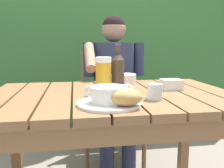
{
  "coord_description": "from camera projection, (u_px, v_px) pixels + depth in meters",
  "views": [
    {
      "loc": [
        -0.19,
        -1.18,
        1.02
      ],
      "look_at": [
        -0.03,
        -0.14,
        0.84
      ],
      "focal_mm": 38.04,
      "sensor_mm": 36.0,
      "label": 1
    }
  ],
  "objects": [
    {
      "name": "dining_table",
      "position": [
        113.0,
        113.0,
        1.24
      ],
      "size": [
        1.25,
        0.8,
        0.77
      ],
      "color": "brown",
      "rests_on": "ground_plane"
    },
    {
      "name": "beer_bottle",
      "position": [
        118.0,
        72.0,
        1.22
      ],
      "size": [
        0.07,
        0.07,
        0.25
      ],
      "color": "#453427",
      "rests_on": "dining_table"
    },
    {
      "name": "soup_bowl",
      "position": [
        109.0,
        94.0,
        0.97
      ],
      "size": [
        0.2,
        0.15,
        0.07
      ],
      "color": "white",
      "rests_on": "serving_plate"
    },
    {
      "name": "serving_plate",
      "position": [
        109.0,
        103.0,
        0.98
      ],
      "size": [
        0.27,
        0.27,
        0.01
      ],
      "color": "white",
      "rests_on": "dining_table"
    },
    {
      "name": "table_knife",
      "position": [
        138.0,
        97.0,
        1.11
      ],
      "size": [
        0.15,
        0.06,
        0.01
      ],
      "color": "silver",
      "rests_on": "dining_table"
    },
    {
      "name": "butter_tub",
      "position": [
        171.0,
        84.0,
        1.3
      ],
      "size": [
        0.11,
        0.08,
        0.06
      ],
      "color": "white",
      "rests_on": "dining_table"
    },
    {
      "name": "water_glass_small",
      "position": [
        155.0,
        92.0,
        1.06
      ],
      "size": [
        0.07,
        0.07,
        0.07
      ],
      "color": "silver",
      "rests_on": "dining_table"
    },
    {
      "name": "chair_near_diner",
      "position": [
        111.0,
        106.0,
        2.1
      ],
      "size": [
        0.5,
        0.47,
        0.95
      ],
      "color": "brown",
      "rests_on": "ground_plane"
    },
    {
      "name": "person_eating",
      "position": [
        114.0,
        81.0,
        1.87
      ],
      "size": [
        0.48,
        0.47,
        1.23
      ],
      "color": "#2C3353",
      "rests_on": "ground_plane"
    },
    {
      "name": "diner_bowl",
      "position": [
        124.0,
        79.0,
        1.52
      ],
      "size": [
        0.16,
        0.16,
        0.06
      ],
      "color": "white",
      "rests_on": "dining_table"
    },
    {
      "name": "beer_glass",
      "position": [
        103.0,
        76.0,
        1.18
      ],
      "size": [
        0.08,
        0.08,
        0.18
      ],
      "color": "gold",
      "rests_on": "dining_table"
    },
    {
      "name": "hedge_backdrop",
      "position": [
        82.0,
        17.0,
        2.86
      ],
      "size": [
        3.7,
        0.94,
        3.06
      ],
      "color": "#366732",
      "rests_on": "ground_plane"
    },
    {
      "name": "bread_roll",
      "position": [
        126.0,
        97.0,
        0.91
      ],
      "size": [
        0.14,
        0.11,
        0.07
      ],
      "color": "tan",
      "rests_on": "serving_plate"
    }
  ]
}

